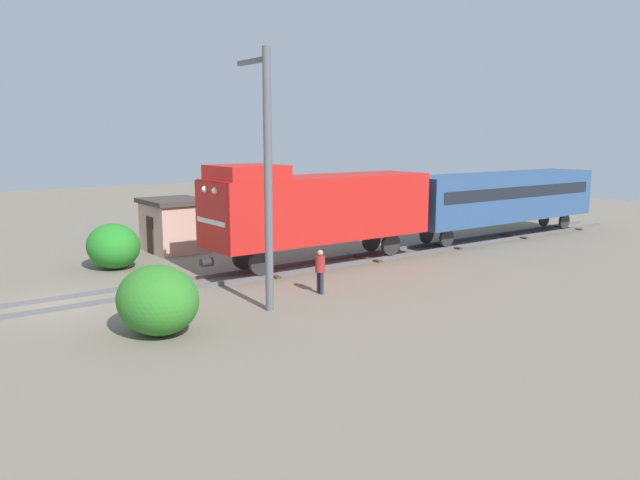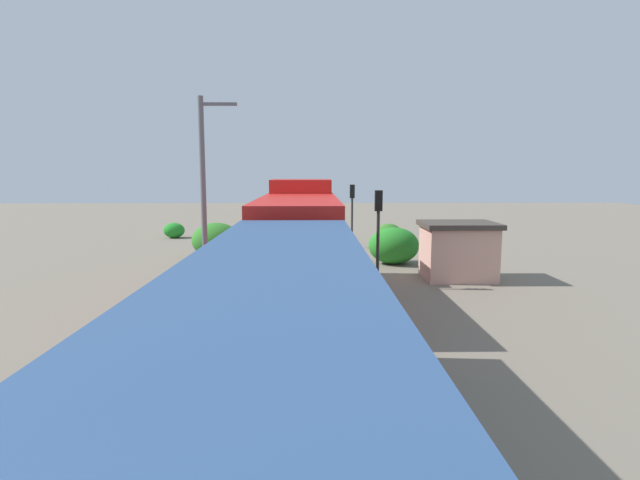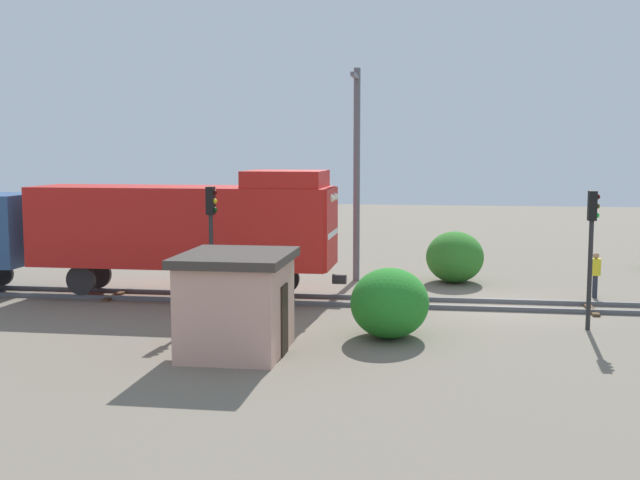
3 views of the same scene
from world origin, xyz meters
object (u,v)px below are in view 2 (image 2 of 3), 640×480
at_px(worker_by_signal, 210,262).
at_px(locomotive, 299,231).
at_px(passenger_car_leading, 273,367).
at_px(relay_hut, 458,250).
at_px(worker_near_track, 271,231).
at_px(traffic_signal_near, 352,204).
at_px(traffic_signal_mid, 378,221).
at_px(catenary_mast, 204,181).

bearing_deg(worker_by_signal, locomotive, 160.45).
height_order(passenger_car_leading, relay_hut, passenger_car_leading).
height_order(locomotive, worker_near_track, locomotive).
relative_size(traffic_signal_near, worker_near_track, 2.51).
bearing_deg(locomotive, passenger_car_leading, 90.00).
bearing_deg(traffic_signal_mid, traffic_signal_near, -89.03).
distance_m(passenger_car_leading, catenary_mast, 19.77).
height_order(catenary_mast, relay_hut, catenary_mast).
distance_m(traffic_signal_near, catenary_mast, 11.57).
relative_size(locomotive, traffic_signal_mid, 2.68).
xyz_separation_m(worker_near_track, worker_by_signal, (1.80, 11.99, 0.00)).
xyz_separation_m(locomotive, traffic_signal_mid, (-3.40, -1.87, 0.23)).
relative_size(locomotive, worker_near_track, 6.82).
distance_m(traffic_signal_near, worker_by_signal, 13.24).
height_order(passenger_car_leading, worker_near_track, passenger_car_leading).
distance_m(traffic_signal_mid, worker_near_track, 14.43).
bearing_deg(worker_by_signal, traffic_signal_near, -109.06).
bearing_deg(passenger_car_leading, catenary_mast, -75.43).
xyz_separation_m(traffic_signal_near, traffic_signal_mid, (-0.20, 11.86, 0.03)).
height_order(traffic_signal_mid, worker_near_track, traffic_signal_mid).
bearing_deg(relay_hut, traffic_signal_near, -66.67).
bearing_deg(locomotive, traffic_signal_mid, -151.24).
bearing_deg(worker_by_signal, relay_hut, -160.61).
bearing_deg(worker_by_signal, passenger_car_leading, 119.84).
height_order(worker_near_track, catenary_mast, catenary_mast).
distance_m(locomotive, worker_near_track, 15.22).
xyz_separation_m(passenger_car_leading, worker_near_track, (2.40, -28.26, -1.53)).
bearing_deg(catenary_mast, traffic_signal_near, -135.38).
xyz_separation_m(traffic_signal_mid, relay_hut, (-4.10, -1.89, -1.61)).
relative_size(traffic_signal_near, worker_by_signal, 2.51).
bearing_deg(locomotive, relay_hut, -153.40).
distance_m(worker_near_track, worker_by_signal, 12.13).
bearing_deg(traffic_signal_near, locomotive, 76.88).
bearing_deg(passenger_car_leading, worker_near_track, -85.15).
distance_m(passenger_car_leading, worker_by_signal, 16.87).
bearing_deg(catenary_mast, worker_by_signal, 105.10).
height_order(traffic_signal_mid, catenary_mast, catenary_mast).
height_order(passenger_car_leading, traffic_signal_mid, traffic_signal_mid).
height_order(locomotive, passenger_car_leading, locomotive).
relative_size(worker_near_track, catenary_mast, 0.19).
relative_size(passenger_car_leading, relay_hut, 4.00).
xyz_separation_m(passenger_car_leading, catenary_mast, (4.94, -19.03, 2.15)).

